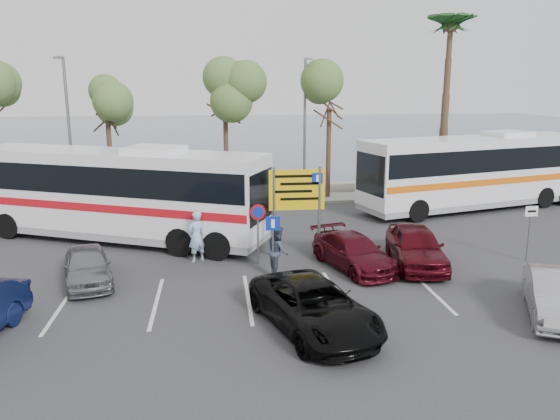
{
  "coord_description": "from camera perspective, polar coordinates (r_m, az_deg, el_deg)",
  "views": [
    {
      "loc": [
        -2.12,
        -17.47,
        6.72
      ],
      "look_at": [
        0.31,
        3.0,
        1.96
      ],
      "focal_mm": 35.0,
      "sensor_mm": 36.0,
      "label": 1
    }
  ],
  "objects": [
    {
      "name": "car_maroon",
      "position": [
        20.55,
        7.7,
        -4.37
      ],
      "size": [
        2.94,
        4.63,
        1.25
      ],
      "primitive_type": "imported",
      "rotation": [
        0.0,
        0.0,
        0.3
      ],
      "color": "#4D0C19",
      "rests_on": "ground"
    },
    {
      "name": "sea",
      "position": [
        77.79,
        -5.26,
        8.01
      ],
      "size": [
        140.0,
        140.0,
        0.0
      ],
      "primitive_type": "plane",
      "color": "#42546A",
      "rests_on": "ground"
    },
    {
      "name": "coach_bus_left",
      "position": [
        24.83,
        -16.82,
        1.37
      ],
      "size": [
        13.47,
        8.17,
        4.2
      ],
      "color": "white",
      "rests_on": "ground"
    },
    {
      "name": "seawall",
      "position": [
        34.14,
        -3.11,
        2.16
      ],
      "size": [
        48.0,
        0.8,
        0.6
      ],
      "primitive_type": "cube",
      "color": "gray",
      "rests_on": "ground"
    },
    {
      "name": "pedestrian_far",
      "position": [
        19.47,
        -0.22,
        -4.31
      ],
      "size": [
        0.78,
        0.96,
        1.84
      ],
      "primitive_type": "imported",
      "rotation": [
        0.0,
        0.0,
        1.67
      ],
      "color": "#343D4F",
      "rests_on": "ground"
    },
    {
      "name": "car_silver_b",
      "position": [
        18.12,
        26.85,
        -7.96
      ],
      "size": [
        3.01,
        4.31,
        1.35
      ],
      "primitive_type": "imported",
      "rotation": [
        0.0,
        0.0,
        -0.43
      ],
      "color": "#939399",
      "rests_on": "ground"
    },
    {
      "name": "ground",
      "position": [
        18.84,
        0.13,
        -7.89
      ],
      "size": [
        120.0,
        120.0,
        0.0
      ],
      "primitive_type": "plane",
      "color": "#313133",
      "rests_on": "ground"
    },
    {
      "name": "tree_left",
      "position": [
        32.02,
        -17.71,
        11.13
      ],
      "size": [
        3.2,
        3.2,
        7.2
      ],
      "color": "#382619",
      "rests_on": "kerb_strip"
    },
    {
      "name": "coach_bus_right",
      "position": [
        31.69,
        19.79,
        3.58
      ],
      "size": [
        13.74,
        6.41,
        4.2
      ],
      "color": "white",
      "rests_on": "ground"
    },
    {
      "name": "palm_tree",
      "position": [
        34.43,
        17.39,
        17.7
      ],
      "size": [
        4.8,
        4.8,
        11.2
      ],
      "color": "#382619",
      "rests_on": "kerb_strip"
    },
    {
      "name": "street_lamp_left",
      "position": [
        32.04,
        -21.24,
        8.35
      ],
      "size": [
        0.45,
        1.15,
        8.01
      ],
      "color": "slate",
      "rests_on": "kerb_strip"
    },
    {
      "name": "kerb_strip",
      "position": [
        32.23,
        -2.87,
        1.1
      ],
      "size": [
        44.0,
        2.4,
        0.15
      ],
      "primitive_type": "cube",
      "color": "gray",
      "rests_on": "ground"
    },
    {
      "name": "sign_no_stop",
      "position": [
        20.57,
        -2.33,
        -1.49
      ],
      "size": [
        0.6,
        0.08,
        2.35
      ],
      "color": "slate",
      "rests_on": "ground"
    },
    {
      "name": "suv_black",
      "position": [
        15.44,
        3.6,
        -10.03
      ],
      "size": [
        3.63,
        5.38,
        1.37
      ],
      "primitive_type": "imported",
      "rotation": [
        0.0,
        0.0,
        0.3
      ],
      "color": "black",
      "rests_on": "ground"
    },
    {
      "name": "street_lamp_right",
      "position": [
        31.48,
        2.62,
        9.14
      ],
      "size": [
        0.45,
        1.15,
        8.01
      ],
      "color": "slate",
      "rests_on": "kerb_strip"
    },
    {
      "name": "car_red",
      "position": [
        21.22,
        14.01,
        -3.69
      ],
      "size": [
        2.41,
        4.69,
        1.53
      ],
      "primitive_type": "imported",
      "rotation": [
        0.0,
        0.0,
        -0.14
      ],
      "color": "#4A0A13",
      "rests_on": "ground"
    },
    {
      "name": "direction_sign",
      "position": [
        21.34,
        1.78,
        1.4
      ],
      "size": [
        2.2,
        0.12,
        3.6
      ],
      "color": "slate",
      "rests_on": "ground"
    },
    {
      "name": "sign_taxi",
      "position": [
        23.02,
        24.65,
        -1.51
      ],
      "size": [
        0.5,
        0.07,
        2.2
      ],
      "color": "slate",
      "rests_on": "ground"
    },
    {
      "name": "tree_right",
      "position": [
        32.16,
        5.21,
        11.98
      ],
      "size": [
        3.2,
        3.2,
        7.4
      ],
      "color": "#382619",
      "rests_on": "kerb_strip"
    },
    {
      "name": "pedestrian_near",
      "position": [
        21.26,
        -8.71,
        -2.73
      ],
      "size": [
        0.88,
        0.81,
        2.01
      ],
      "primitive_type": "imported",
      "rotation": [
        0.0,
        0.0,
        3.73
      ],
      "color": "#9AB6E1",
      "rests_on": "ground"
    },
    {
      "name": "tree_mid",
      "position": [
        31.47,
        -5.8,
        12.83
      ],
      "size": [
        3.2,
        3.2,
        8.0
      ],
      "color": "#382619",
      "rests_on": "kerb_strip"
    },
    {
      "name": "sign_parking",
      "position": [
        19.1,
        -0.75,
        -2.95
      ],
      "size": [
        0.5,
        0.07,
        2.25
      ],
      "color": "slate",
      "rests_on": "ground"
    },
    {
      "name": "lane_markings",
      "position": [
        17.81,
        -3.16,
        -9.16
      ],
      "size": [
        12.02,
        4.2,
        0.01
      ],
      "primitive_type": null,
      "color": "silver",
      "rests_on": "ground"
    },
    {
      "name": "car_silver_a",
      "position": [
        19.96,
        -19.49,
        -5.5
      ],
      "size": [
        2.44,
        4.02,
        1.28
      ],
      "primitive_type": "imported",
      "rotation": [
        0.0,
        0.0,
        0.27
      ],
      "color": "slate",
      "rests_on": "ground"
    }
  ]
}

